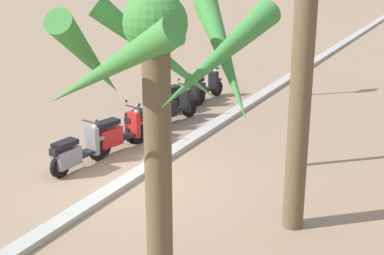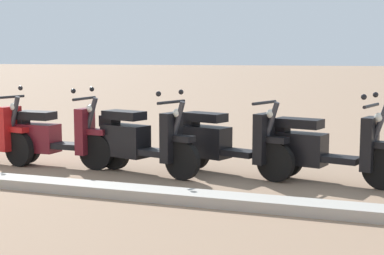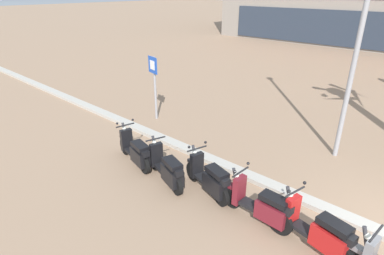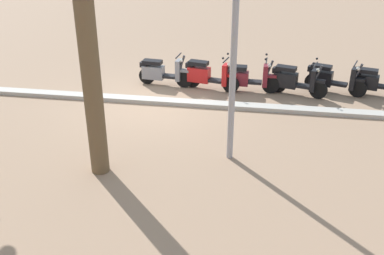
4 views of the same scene
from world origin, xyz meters
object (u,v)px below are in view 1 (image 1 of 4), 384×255
object	(u,v)px
scooter_maroon_second_in_line	(143,121)
scooter_black_far_back	(201,87)
palm_tree_mid_walkway	(159,101)
scooter_black_tail_end	(171,107)
crossing_sign	(305,52)
scooter_black_last_in_row	(179,97)
scooter_red_mid_front	(117,133)
scooter_grey_mid_rear	(75,153)

from	to	relation	value
scooter_maroon_second_in_line	scooter_black_far_back	bearing A→B (deg)	-176.27
scooter_maroon_second_in_line	palm_tree_mid_walkway	size ratio (longest dim) A/B	0.38
scooter_black_tail_end	crossing_sign	size ratio (longest dim) A/B	0.71
scooter_black_last_in_row	scooter_maroon_second_in_line	world-z (taller)	scooter_maroon_second_in_line
scooter_black_tail_end	scooter_red_mid_front	bearing A→B (deg)	-0.70
scooter_black_last_in_row	scooter_red_mid_front	world-z (taller)	scooter_red_mid_front
scooter_black_last_in_row	scooter_maroon_second_in_line	distance (m)	2.57
scooter_black_last_in_row	palm_tree_mid_walkway	distance (m)	11.62
scooter_black_tail_end	scooter_maroon_second_in_line	world-z (taller)	same
scooter_black_tail_end	scooter_red_mid_front	distance (m)	2.65
scooter_black_far_back	crossing_sign	xyz separation A→B (m)	(-2.20, 2.73, 1.06)
scooter_black_last_in_row	scooter_black_tail_end	distance (m)	1.16
scooter_red_mid_front	crossing_sign	bearing A→B (deg)	161.30
scooter_black_last_in_row	scooter_black_tail_end	size ratio (longest dim) A/B	1.06
scooter_maroon_second_in_line	palm_tree_mid_walkway	xyz separation A→B (m)	(7.29, 5.03, 3.11)
scooter_maroon_second_in_line	palm_tree_mid_walkway	world-z (taller)	palm_tree_mid_walkway
scooter_black_tail_end	crossing_sign	world-z (taller)	crossing_sign
scooter_red_mid_front	crossing_sign	world-z (taller)	crossing_sign
scooter_maroon_second_in_line	scooter_grey_mid_rear	size ratio (longest dim) A/B	1.00
scooter_black_far_back	scooter_grey_mid_rear	xyz separation A→B (m)	(6.57, 0.14, -0.00)
scooter_black_last_in_row	scooter_black_tail_end	world-z (taller)	scooter_black_tail_end
scooter_black_tail_end	scooter_black_far_back	bearing A→B (deg)	-173.11
palm_tree_mid_walkway	scooter_black_last_in_row	bearing A→B (deg)	-151.50
scooter_red_mid_front	crossing_sign	xyz separation A→B (m)	(-7.30, 2.47, 1.04)
scooter_black_far_back	scooter_black_tail_end	size ratio (longest dim) A/B	1.06
scooter_black_far_back	palm_tree_mid_walkway	bearing A→B (deg)	25.27
scooter_grey_mid_rear	crossing_sign	bearing A→B (deg)	163.53
scooter_black_tail_end	scooter_maroon_second_in_line	size ratio (longest dim) A/B	0.96
scooter_black_last_in_row	scooter_black_tail_end	bearing A→B (deg)	18.00
scooter_grey_mid_rear	palm_tree_mid_walkway	bearing A→B (deg)	48.13
scooter_black_last_in_row	scooter_red_mid_front	xyz separation A→B (m)	(3.76, 0.33, 0.02)
scooter_red_mid_front	palm_tree_mid_walkway	world-z (taller)	palm_tree_mid_walkway
scooter_maroon_second_in_line	scooter_red_mid_front	distance (m)	1.21
scooter_black_far_back	scooter_grey_mid_rear	bearing A→B (deg)	1.21
scooter_grey_mid_rear	palm_tree_mid_walkway	world-z (taller)	palm_tree_mid_walkway
scooter_red_mid_front	palm_tree_mid_walkway	size ratio (longest dim) A/B	0.38
scooter_red_mid_front	crossing_sign	size ratio (longest dim) A/B	0.73
scooter_black_last_in_row	crossing_sign	bearing A→B (deg)	141.66
scooter_black_far_back	scooter_black_last_in_row	xyz separation A→B (m)	(1.34, -0.06, 0.01)
crossing_sign	palm_tree_mid_walkway	distance (m)	13.77
scooter_grey_mid_rear	scooter_black_tail_end	bearing A→B (deg)	177.84
scooter_black_far_back	scooter_black_tail_end	bearing A→B (deg)	6.89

